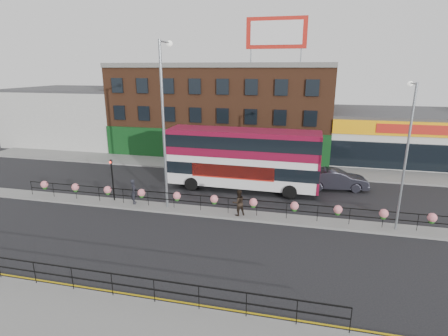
% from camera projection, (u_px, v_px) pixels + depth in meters
% --- Properties ---
extents(ground, '(120.00, 120.00, 0.00)m').
position_uv_depth(ground, '(214.00, 214.00, 24.58)').
color(ground, black).
rests_on(ground, ground).
extents(south_pavement, '(60.00, 4.00, 0.15)m').
position_uv_depth(south_pavement, '(134.00, 335.00, 13.33)').
color(south_pavement, gray).
rests_on(south_pavement, ground).
extents(north_pavement, '(60.00, 4.00, 0.15)m').
position_uv_depth(north_pavement, '(244.00, 167.00, 35.79)').
color(north_pavement, gray).
rests_on(north_pavement, ground).
extents(median, '(60.00, 1.60, 0.15)m').
position_uv_depth(median, '(214.00, 213.00, 24.56)').
color(median, gray).
rests_on(median, ground).
extents(yellow_line_inner, '(60.00, 0.10, 0.01)m').
position_uv_depth(yellow_line_inner, '(159.00, 299.00, 15.51)').
color(yellow_line_inner, gold).
rests_on(yellow_line_inner, ground).
extents(yellow_line_outer, '(60.00, 0.10, 0.01)m').
position_uv_depth(yellow_line_outer, '(157.00, 301.00, 15.34)').
color(yellow_line_outer, gold).
rests_on(yellow_line_outer, ground).
extents(brick_building, '(25.00, 12.21, 10.30)m').
position_uv_depth(brick_building, '(224.00, 108.00, 42.71)').
color(brick_building, brown).
rests_on(brick_building, ground).
extents(supermarket, '(15.00, 12.25, 5.30)m').
position_uv_depth(supermarket, '(398.00, 135.00, 38.95)').
color(supermarket, silver).
rests_on(supermarket, ground).
extents(warehouse_west, '(15.50, 12.00, 7.30)m').
position_uv_depth(warehouse_west, '(80.00, 115.00, 47.61)').
color(warehouse_west, '#B6B6B1').
rests_on(warehouse_west, ground).
extents(billboard, '(6.00, 0.29, 4.40)m').
position_uv_depth(billboard, '(276.00, 33.00, 34.40)').
color(billboard, red).
rests_on(billboard, brick_building).
extents(median_railing, '(30.04, 0.56, 1.23)m').
position_uv_depth(median_railing, '(214.00, 200.00, 24.29)').
color(median_railing, black).
rests_on(median_railing, median).
extents(south_railing, '(20.04, 0.05, 1.12)m').
position_uv_depth(south_railing, '(112.00, 279.00, 15.31)').
color(south_railing, black).
rests_on(south_railing, south_pavement).
extents(double_decker_bus, '(12.51, 3.31, 5.04)m').
position_uv_depth(double_decker_bus, '(243.00, 153.00, 28.73)').
color(double_decker_bus, silver).
rests_on(double_decker_bus, ground).
extents(car, '(3.22, 5.71, 1.72)m').
position_uv_depth(car, '(336.00, 179.00, 29.30)').
color(car, '#25252E').
rests_on(car, ground).
extents(pedestrian_a, '(1.01, 0.94, 1.87)m').
position_uv_depth(pedestrian_a, '(134.00, 191.00, 25.78)').
color(pedestrian_a, black).
rests_on(pedestrian_a, median).
extents(pedestrian_b, '(1.51, 1.49, 1.82)m').
position_uv_depth(pedestrian_b, '(238.00, 203.00, 23.71)').
color(pedestrian_b, black).
rests_on(pedestrian_b, median).
extents(lamp_column_west, '(0.41, 2.02, 11.53)m').
position_uv_depth(lamp_column_west, '(165.00, 112.00, 23.80)').
color(lamp_column_west, gray).
rests_on(lamp_column_west, median).
extents(lamp_column_east, '(0.32, 1.58, 8.98)m').
position_uv_depth(lamp_column_east, '(407.00, 145.00, 20.65)').
color(lamp_column_east, gray).
rests_on(lamp_column_east, median).
extents(traffic_light_median, '(0.15, 0.28, 3.65)m').
position_uv_depth(traffic_light_median, '(112.00, 171.00, 26.02)').
color(traffic_light_median, black).
rests_on(traffic_light_median, median).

